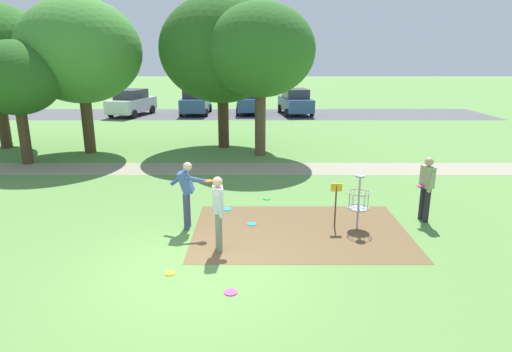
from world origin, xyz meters
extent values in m
plane|color=#5B8942|center=(0.00, 0.00, 0.00)|extent=(160.00, 160.00, 0.00)
cube|color=brown|center=(2.30, 2.01, 0.00)|extent=(5.28, 3.62, 0.01)
cylinder|color=#9E9EA3|center=(3.75, 2.18, 0.68)|extent=(0.05, 0.05, 1.35)
cylinder|color=#9E9EA3|center=(3.75, 2.18, 1.37)|extent=(0.24, 0.24, 0.04)
torus|color=#9E9EA3|center=(3.75, 2.18, 0.95)|extent=(0.58, 0.58, 0.02)
torus|color=#9E9EA3|center=(3.75, 2.18, 0.55)|extent=(0.55, 0.55, 0.03)
cylinder|color=#9E9EA3|center=(3.75, 2.18, 0.53)|extent=(0.48, 0.48, 0.02)
cylinder|color=gray|center=(3.99, 2.18, 0.75)|extent=(0.01, 0.01, 0.40)
cylinder|color=gray|center=(3.94, 2.32, 0.75)|extent=(0.01, 0.01, 0.40)
cylinder|color=gray|center=(3.82, 2.40, 0.75)|extent=(0.01, 0.01, 0.40)
cylinder|color=gray|center=(3.67, 2.40, 0.75)|extent=(0.01, 0.01, 0.40)
cylinder|color=gray|center=(3.56, 2.32, 0.75)|extent=(0.01, 0.01, 0.40)
cylinder|color=gray|center=(3.51, 2.18, 0.75)|extent=(0.01, 0.01, 0.40)
cylinder|color=gray|center=(3.56, 2.04, 0.75)|extent=(0.01, 0.01, 0.40)
cylinder|color=gray|center=(3.67, 1.95, 0.75)|extent=(0.01, 0.01, 0.40)
cylinder|color=gray|center=(3.82, 1.95, 0.75)|extent=(0.01, 0.01, 0.40)
cylinder|color=gray|center=(3.94, 2.04, 0.75)|extent=(0.01, 0.01, 0.40)
cylinder|color=#4C3823|center=(3.20, 2.28, 0.55)|extent=(0.04, 0.04, 1.10)
cube|color=gold|center=(3.20, 2.28, 1.05)|extent=(0.28, 0.03, 0.20)
cylinder|color=slate|center=(0.36, 1.02, 0.46)|extent=(0.14, 0.14, 0.92)
cylinder|color=slate|center=(0.39, 0.81, 0.46)|extent=(0.14, 0.14, 0.92)
cube|color=silver|center=(0.37, 0.92, 1.20)|extent=(0.27, 0.39, 0.56)
sphere|color=tan|center=(0.37, 0.92, 1.60)|extent=(0.22, 0.22, 0.22)
cylinder|color=silver|center=(0.37, 1.11, 1.12)|extent=(0.18, 0.11, 0.55)
cylinder|color=silver|center=(0.42, 0.73, 1.12)|extent=(0.18, 0.11, 0.55)
cylinder|color=#1E93DB|center=(0.55, 0.94, 0.97)|extent=(0.22, 0.22, 0.02)
cylinder|color=#232328|center=(5.64, 2.61, 0.46)|extent=(0.14, 0.14, 0.92)
cylinder|color=#232328|center=(5.59, 2.83, 0.46)|extent=(0.14, 0.14, 0.92)
cube|color=#93A875|center=(5.61, 2.72, 1.20)|extent=(0.29, 0.40, 0.56)
sphere|color=tan|center=(5.61, 2.72, 1.60)|extent=(0.22, 0.22, 0.22)
cylinder|color=#93A875|center=(5.64, 2.53, 1.12)|extent=(0.18, 0.12, 0.55)
cylinder|color=#93A875|center=(5.55, 2.90, 1.12)|extent=(0.18, 0.12, 0.55)
cylinder|color=#E53D99|center=(5.44, 2.68, 0.97)|extent=(0.22, 0.22, 0.02)
cylinder|color=#384260|center=(-0.53, 2.33, 0.46)|extent=(0.14, 0.14, 0.92)
cylinder|color=#384260|center=(-0.53, 2.11, 0.46)|extent=(0.14, 0.14, 0.92)
cube|color=#385693|center=(-0.53, 2.22, 1.20)|extent=(0.39, 0.36, 0.60)
sphere|color=beige|center=(-0.47, 2.22, 1.60)|extent=(0.22, 0.22, 0.22)
cylinder|color=#385693|center=(-0.23, 2.06, 1.32)|extent=(0.59, 0.09, 0.21)
cylinder|color=orange|center=(0.05, 2.06, 1.29)|extent=(0.22, 0.22, 0.02)
cylinder|color=#385693|center=(-0.71, 2.39, 1.25)|extent=(0.48, 0.09, 0.37)
cylinder|color=green|center=(1.53, 4.47, 0.01)|extent=(0.22, 0.22, 0.02)
cylinder|color=gold|center=(-0.53, -0.18, 0.01)|extent=(0.20, 0.20, 0.02)
cylinder|color=#E53D99|center=(0.73, -0.90, 0.01)|extent=(0.25, 0.25, 0.02)
cylinder|color=#1E93DB|center=(1.09, 2.43, 0.01)|extent=(0.25, 0.25, 0.02)
cylinder|color=orange|center=(0.08, 4.28, 0.01)|extent=(0.25, 0.25, 0.02)
cylinder|color=#4C3823|center=(-6.22, 11.02, 1.22)|extent=(0.48, 0.48, 2.44)
ellipsoid|color=#428433|center=(-6.22, 11.02, 4.36)|extent=(5.12, 5.12, 4.35)
cylinder|color=#4C3823|center=(-7.99, 8.97, 1.06)|extent=(0.41, 0.41, 2.12)
ellipsoid|color=#285B1E|center=(-7.99, 8.97, 3.37)|extent=(3.33, 3.33, 2.83)
cylinder|color=#4C3823|center=(-10.51, 12.00, 1.13)|extent=(0.49, 0.49, 2.26)
cylinder|color=brown|center=(1.38, 10.49, 1.35)|extent=(0.46, 0.46, 2.71)
ellipsoid|color=#2D6623|center=(1.38, 10.49, 4.40)|extent=(4.51, 4.51, 3.83)
cylinder|color=#422D1E|center=(-0.32, 12.16, 1.18)|extent=(0.50, 0.50, 2.36)
ellipsoid|color=#285B1E|center=(-0.32, 12.16, 4.44)|extent=(5.56, 5.56, 4.72)
cube|color=#4C4C51|center=(0.00, 23.80, 0.00)|extent=(36.00, 6.00, 0.01)
cube|color=silver|center=(-7.65, 23.06, 0.75)|extent=(2.79, 4.52, 0.90)
cube|color=#2D333D|center=(-7.65, 23.06, 1.52)|extent=(2.08, 2.51, 0.64)
cylinder|color=black|center=(-8.19, 24.54, 0.30)|extent=(0.32, 0.63, 0.60)
cylinder|color=black|center=(-6.45, 24.09, 0.30)|extent=(0.32, 0.63, 0.60)
cylinder|color=black|center=(-8.84, 22.02, 0.30)|extent=(0.32, 0.63, 0.60)
cylinder|color=black|center=(-7.10, 21.57, 0.30)|extent=(0.32, 0.63, 0.60)
cube|color=#2D4784|center=(-3.18, 23.77, 0.75)|extent=(1.82, 4.21, 0.90)
cube|color=#2D333D|center=(-3.18, 23.77, 1.52)|extent=(1.59, 2.19, 0.64)
cylinder|color=black|center=(-4.07, 25.07, 0.30)|extent=(0.18, 0.60, 0.60)
cylinder|color=black|center=(-2.27, 25.07, 0.30)|extent=(0.18, 0.60, 0.60)
cylinder|color=black|center=(-4.08, 22.47, 0.30)|extent=(0.18, 0.60, 0.60)
cylinder|color=black|center=(-2.28, 22.46, 0.30)|extent=(0.18, 0.60, 0.60)
cube|color=#2D4784|center=(0.74, 24.20, 0.75)|extent=(1.93, 4.25, 0.90)
cube|color=#2D333D|center=(0.74, 24.20, 1.52)|extent=(1.65, 2.23, 0.64)
cylinder|color=black|center=(-0.20, 25.48, 0.30)|extent=(0.20, 0.61, 0.60)
cylinder|color=black|center=(1.60, 25.53, 0.30)|extent=(0.20, 0.61, 0.60)
cylinder|color=black|center=(-0.12, 22.88, 0.30)|extent=(0.20, 0.61, 0.60)
cylinder|color=black|center=(1.68, 22.93, 0.30)|extent=(0.20, 0.61, 0.60)
cube|color=#2D4784|center=(4.05, 23.64, 0.75)|extent=(2.35, 4.41, 0.90)
cube|color=#2D333D|center=(4.05, 23.64, 1.52)|extent=(1.87, 2.38, 0.64)
cylinder|color=black|center=(2.98, 24.81, 0.30)|extent=(0.26, 0.62, 0.60)
cylinder|color=black|center=(4.77, 25.05, 0.30)|extent=(0.26, 0.62, 0.60)
cylinder|color=black|center=(3.34, 22.23, 0.30)|extent=(0.26, 0.62, 0.60)
cylinder|color=black|center=(5.12, 22.47, 0.30)|extent=(0.26, 0.62, 0.60)
cube|color=gray|center=(0.00, 8.10, 0.00)|extent=(40.00, 1.84, 0.00)
camera|label=1|loc=(1.20, -8.02, 4.24)|focal=30.50mm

